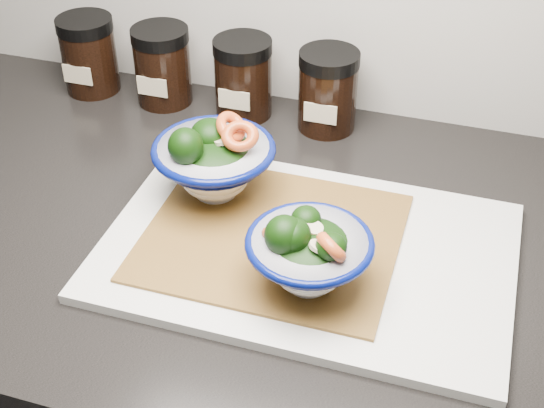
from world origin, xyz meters
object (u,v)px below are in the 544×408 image
(bowl_left, at_px, (214,160))
(bowl_right, at_px, (307,253))
(cutting_board, at_px, (307,251))
(spice_jar_a, at_px, (89,54))
(spice_jar_c, at_px, (243,78))
(spice_jar_b, at_px, (162,66))
(spice_jar_d, at_px, (328,91))

(bowl_left, relative_size, bowl_right, 1.11)
(cutting_board, relative_size, bowl_right, 3.44)
(bowl_left, distance_m, spice_jar_a, 0.35)
(bowl_right, relative_size, spice_jar_a, 1.16)
(bowl_right, bearing_deg, spice_jar_c, 118.96)
(cutting_board, xyz_separation_m, bowl_right, (0.02, -0.06, 0.05))
(spice_jar_c, bearing_deg, bowl_right, -61.04)
(bowl_left, distance_m, spice_jar_b, 0.26)
(cutting_board, height_order, spice_jar_b, spice_jar_b)
(spice_jar_b, distance_m, spice_jar_c, 0.12)
(spice_jar_c, bearing_deg, spice_jar_d, 0.00)
(spice_jar_d, bearing_deg, cutting_board, -80.27)
(bowl_right, height_order, spice_jar_a, spice_jar_a)
(cutting_board, xyz_separation_m, spice_jar_d, (-0.05, 0.27, 0.05))
(bowl_right, bearing_deg, bowl_left, 140.39)
(cutting_board, relative_size, spice_jar_c, 3.98)
(spice_jar_a, relative_size, spice_jar_c, 1.00)
(cutting_board, relative_size, spice_jar_b, 3.98)
(spice_jar_c, bearing_deg, cutting_board, -58.19)
(bowl_left, distance_m, bowl_right, 0.19)
(spice_jar_b, xyz_separation_m, spice_jar_c, (0.12, 0.00, 0.00))
(spice_jar_a, xyz_separation_m, spice_jar_d, (0.36, 0.00, 0.00))
(bowl_right, bearing_deg, cutting_board, 104.34)
(spice_jar_a, height_order, spice_jar_c, same)
(bowl_left, relative_size, spice_jar_a, 1.29)
(bowl_right, distance_m, spice_jar_d, 0.34)
(spice_jar_c, bearing_deg, spice_jar_a, 180.00)
(bowl_left, xyz_separation_m, spice_jar_a, (-0.28, 0.21, -0.00))
(bowl_left, xyz_separation_m, bowl_right, (0.15, -0.12, -0.00))
(spice_jar_a, height_order, spice_jar_b, same)
(cutting_board, xyz_separation_m, spice_jar_a, (-0.41, 0.27, 0.05))
(cutting_board, distance_m, spice_jar_b, 0.40)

